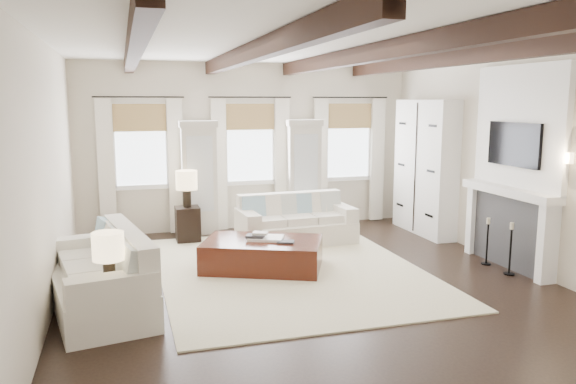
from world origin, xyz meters
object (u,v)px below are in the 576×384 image
object	(u,v)px
sofa_back	(295,223)
side_table_back	(188,224)
side_table_front	(111,308)
sofa_left	(104,277)
ottoman	(263,255)

from	to	relation	value
sofa_back	side_table_back	bearing A→B (deg)	160.75
side_table_front	side_table_back	world-z (taller)	side_table_back
side_table_front	side_table_back	distance (m)	3.94
sofa_back	side_table_back	xyz separation A→B (m)	(-1.80, 0.63, -0.04)
sofa_back	side_table_front	size ratio (longest dim) A/B	3.98
sofa_back	sofa_left	distance (m)	3.93
sofa_left	side_table_back	distance (m)	3.28
sofa_left	side_table_front	xyz separation A→B (m)	(0.08, -0.73, -0.13)
sofa_back	sofa_left	bearing A→B (deg)	-142.92
sofa_back	side_table_front	world-z (taller)	sofa_back
ottoman	side_table_back	distance (m)	2.19
sofa_left	ottoman	bearing A→B (deg)	24.14
sofa_left	side_table_front	distance (m)	0.75
sofa_back	ottoman	xyz separation A→B (m)	(-0.93, -1.38, -0.13)
sofa_left	side_table_back	bearing A→B (deg)	66.03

